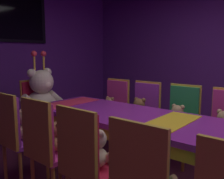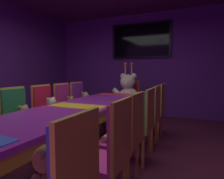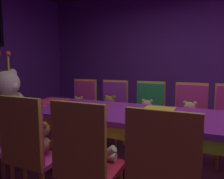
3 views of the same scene
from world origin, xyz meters
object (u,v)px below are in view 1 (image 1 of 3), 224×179
king_teddy_bear (42,96)px  chair_left_3 (84,156)px  throne_chair (36,105)px  wall_tv (2,13)px  banquet_table (170,130)px  chair_left_4 (44,141)px  teddy_right_2 (224,126)px  chair_right_3 (182,115)px  teddy_left_5 (27,127)px  teddy_right_5 (109,107)px  teddy_left_2 (155,174)px  teddy_left_4 (57,138)px  chair_right_4 (145,109)px  teddy_left_3 (97,150)px  chair_right_5 (115,104)px  teddy_right_3 (177,118)px  teddy_right_4 (139,111)px  chair_left_5 (14,130)px

king_teddy_bear → chair_left_3: bearing=-25.6°
throne_chair → wall_tv: (0.00, 0.88, 1.45)m
banquet_table → chair_left_4: 1.17m
teddy_right_2 → chair_right_3: size_ratio=0.34×
teddy_left_5 → teddy_right_5: teddy_left_5 is taller
chair_left_4 → throne_chair: size_ratio=1.00×
teddy_left_2 → teddy_left_4: size_ratio=0.98×
chair_right_4 → throne_chair: (-0.83, 1.41, 0.00)m
teddy_left_3 → teddy_left_4: bearing=89.6°
chair_left_3 → teddy_left_4: bearing=73.9°
teddy_left_4 → teddy_left_3: bearing=-90.4°
chair_right_4 → teddy_right_5: 0.55m
chair_left_3 → king_teddy_bear: bearing=64.4°
chair_right_5 → wall_tv: wall_tv is taller
teddy_left_4 → teddy_right_3: bearing=-21.7°
chair_right_3 → chair_right_5: size_ratio=1.00×
teddy_right_3 → banquet_table: bearing=20.4°
chair_right_3 → king_teddy_bear: 1.99m
teddy_right_4 → king_teddy_bear: king_teddy_bear is taller
chair_left_3 → teddy_right_4: chair_left_3 is taller
chair_left_3 → wall_tv: (0.84, 2.81, 1.45)m
teddy_left_5 → chair_right_4: (1.53, -0.52, 0.00)m
banquet_table → throne_chair: size_ratio=3.41×
teddy_left_3 → teddy_right_5: 1.74m
teddy_right_5 → chair_right_5: bearing=180.0°
teddy_right_5 → chair_right_4: bearing=105.3°
banquet_table → teddy_right_3: bearing=20.4°
chair_right_5 → king_teddy_bear: 1.10m
chair_left_3 → teddy_right_3: (1.54, -0.03, -0.01)m
teddy_right_2 → throne_chair: size_ratio=0.34×
teddy_right_5 → throne_chair: bearing=-51.9°
banquet_table → chair_right_3: bearing=17.1°
teddy_left_5 → teddy_left_4: bearing=-89.1°
teddy_left_2 → teddy_right_5: 2.12m
king_teddy_bear → wall_tv: (-0.00, 1.06, 1.29)m
chair_left_5 → teddy_right_2: (1.54, -1.63, -0.00)m
chair_left_4 → chair_right_4: size_ratio=1.00×
chair_left_3 → wall_tv: bearing=73.4°
teddy_right_4 → chair_right_3: bearing=106.3°
teddy_left_5 → throne_chair: bearing=51.8°
teddy_left_2 → teddy_left_4: teddy_left_4 is taller
teddy_left_3 → chair_right_4: 1.61m
chair_right_5 → chair_left_5: bearing=0.3°
chair_left_3 → teddy_right_3: bearing=-1.3°
king_teddy_bear → teddy_right_3: bearing=21.5°
banquet_table → teddy_right_4: (0.69, 0.81, -0.06)m
chair_right_3 → teddy_right_5: size_ratio=3.42×
chair_right_3 → chair_right_4: same height
teddy_right_3 → king_teddy_bear: (-0.70, 1.79, 0.18)m
teddy_right_2 → teddy_right_3: bearing=-91.2°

